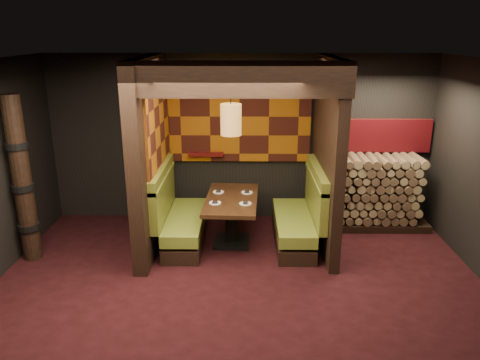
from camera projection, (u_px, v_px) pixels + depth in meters
name	position (u px, v px, depth m)	size (l,w,h in m)	color
floor	(239.00, 300.00, 5.83)	(6.50, 5.50, 0.02)	black
ceiling	(239.00, 64.00, 4.95)	(6.50, 5.50, 0.02)	black
wall_back	(241.00, 139.00, 8.02)	(6.50, 0.02, 2.85)	black
wall_front	(232.00, 346.00, 2.76)	(6.50, 0.02, 2.85)	black
partition_left	(150.00, 155.00, 6.97)	(0.20, 2.20, 2.85)	black
partition_right	(327.00, 155.00, 6.99)	(0.15, 2.10, 2.85)	black
header_beam	(237.00, 80.00, 5.69)	(2.85, 0.18, 0.44)	black
tapa_back_panel	(239.00, 116.00, 7.85)	(2.40, 0.06, 1.55)	#99500C
tapa_side_panel	(159.00, 125.00, 7.01)	(0.04, 1.85, 1.45)	#99500C
lacquer_shelf	(206.00, 154.00, 7.99)	(0.60, 0.12, 0.07)	#510E0D
booth_bench_left	(179.00, 219.00, 7.28)	(0.68, 1.60, 1.14)	black
booth_bench_right	(300.00, 219.00, 7.26)	(0.68, 1.60, 1.14)	black
dining_table	(232.00, 212.00, 7.21)	(0.85, 1.47, 0.76)	black
place_settings	(232.00, 197.00, 7.14)	(0.65, 0.69, 0.03)	white
pendant_lamp	(231.00, 119.00, 6.72)	(0.30, 0.30, 1.10)	olive
totem_column	(22.00, 181.00, 6.54)	(0.31, 0.31, 2.40)	black
firewood_stack	(377.00, 192.00, 7.85)	(1.73, 0.70, 1.22)	black
mosaic_header	(376.00, 135.00, 7.89)	(1.83, 0.10, 0.56)	maroon
bay_front_post	(330.00, 150.00, 7.24)	(0.08, 0.08, 2.85)	black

